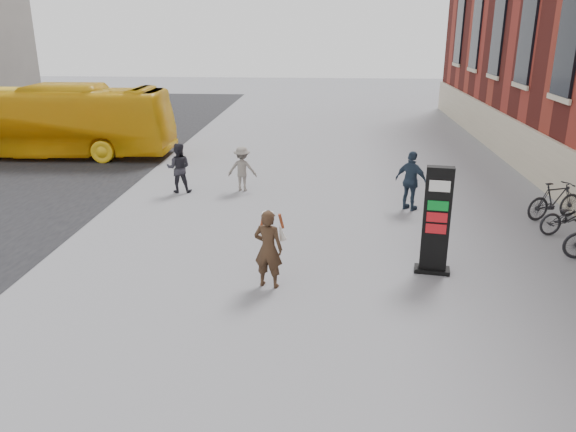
# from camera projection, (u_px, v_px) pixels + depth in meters

# --- Properties ---
(ground) EXTENTS (100.00, 100.00, 0.00)m
(ground) POSITION_uv_depth(u_px,v_px,m) (239.00, 283.00, 12.53)
(ground) COLOR #9E9EA3
(info_pylon) EXTENTS (0.86, 0.52, 2.52)m
(info_pylon) POSITION_uv_depth(u_px,v_px,m) (436.00, 221.00, 12.69)
(info_pylon) COLOR black
(info_pylon) RESTS_ON ground
(woman) EXTENTS (0.77, 0.72, 1.76)m
(woman) POSITION_uv_depth(u_px,v_px,m) (268.00, 248.00, 12.11)
(woman) COLOR #3B2618
(woman) RESTS_ON ground
(bus) EXTENTS (11.06, 2.88, 3.06)m
(bus) POSITION_uv_depth(u_px,v_px,m) (43.00, 121.00, 24.03)
(bus) COLOR gold
(bus) RESTS_ON road
(pedestrian_a) EXTENTS (0.88, 0.72, 1.69)m
(pedestrian_a) POSITION_uv_depth(u_px,v_px,m) (179.00, 168.00, 19.03)
(pedestrian_a) COLOR #28272E
(pedestrian_a) RESTS_ON ground
(pedestrian_b) EXTENTS (1.01, 0.60, 1.54)m
(pedestrian_b) POSITION_uv_depth(u_px,v_px,m) (242.00, 169.00, 19.22)
(pedestrian_b) COLOR gray
(pedestrian_b) RESTS_ON ground
(pedestrian_c) EXTENTS (1.13, 1.01, 1.84)m
(pedestrian_c) POSITION_uv_depth(u_px,v_px,m) (411.00, 181.00, 17.17)
(pedestrian_c) COLOR #28384A
(pedestrian_c) RESTS_ON ground
(bike_6) EXTENTS (1.98, 1.11, 0.99)m
(bike_6) POSITION_uv_depth(u_px,v_px,m) (572.00, 217.00, 15.31)
(bike_6) COLOR black
(bike_6) RESTS_ON ground
(bike_7) EXTENTS (1.94, 1.20, 1.13)m
(bike_7) POSITION_uv_depth(u_px,v_px,m) (555.00, 201.00, 16.46)
(bike_7) COLOR black
(bike_7) RESTS_ON ground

